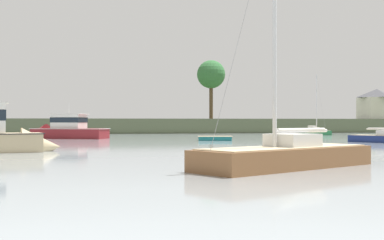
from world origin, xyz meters
name	(u,v)px	position (x,y,z in m)	size (l,w,h in m)	color
far_shore_bank	(156,125)	(0.00, 87.25, 1.09)	(229.33, 50.15, 2.19)	#4C563D
dinghy_teal	(215,139)	(-1.56, 35.19, 0.14)	(3.38, 2.02, 0.57)	#196B70
sailboat_wood	(286,162)	(-5.79, 8.07, 0.23)	(8.20, 5.83, 10.71)	brown
sailboat_green	(315,133)	(16.68, 52.35, 0.19)	(1.76, 6.19, 8.51)	#236B3D
cruiser_maroon	(63,133)	(-15.64, 43.88, 0.61)	(9.05, 6.09, 4.78)	maroon
shore_tree_inland_b	(211,75)	(10.74, 85.64, 10.92)	(5.54, 5.54, 11.62)	brown
cottage_behind_trees	(377,104)	(55.23, 98.98, 6.02)	(7.83, 7.01, 7.42)	silver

